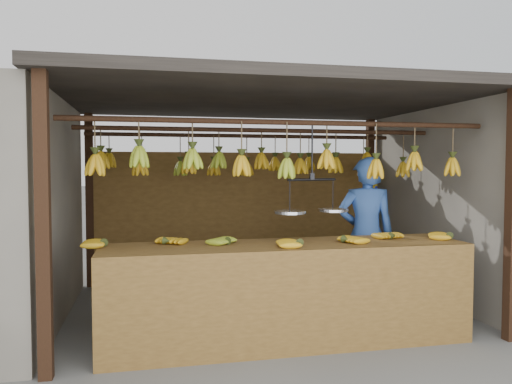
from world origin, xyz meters
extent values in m
plane|color=#5B5B57|center=(0.00, 0.00, 0.00)|extent=(80.00, 80.00, 0.00)
cube|color=black|center=(-2.00, -1.50, 1.15)|extent=(0.10, 0.10, 2.30)
cube|color=black|center=(-2.00, 1.50, 1.15)|extent=(0.10, 0.10, 2.30)
cube|color=black|center=(2.00, 1.50, 1.15)|extent=(0.10, 0.10, 2.30)
cube|color=black|center=(0.00, 0.00, 2.35)|extent=(4.30, 3.30, 0.10)
cylinder|color=black|center=(0.00, -1.00, 2.00)|extent=(4.00, 0.05, 0.05)
cylinder|color=black|center=(0.00, 0.00, 2.00)|extent=(4.00, 0.05, 0.05)
cylinder|color=black|center=(0.00, 1.00, 2.00)|extent=(4.00, 0.05, 0.05)
cube|color=brown|center=(0.00, 1.50, 0.90)|extent=(4.00, 0.06, 1.80)
cube|color=brown|center=(-0.02, -1.10, 0.86)|extent=(3.29, 0.73, 0.08)
cube|color=brown|center=(-0.02, -1.47, 0.45)|extent=(3.29, 0.04, 0.90)
cube|color=black|center=(-1.57, -1.42, 0.41)|extent=(0.07, 0.07, 0.82)
cube|color=black|center=(1.52, -1.42, 0.41)|extent=(0.07, 0.07, 0.82)
cube|color=black|center=(-1.57, -0.78, 0.41)|extent=(0.07, 0.07, 0.82)
cube|color=black|center=(1.52, -0.78, 0.41)|extent=(0.07, 0.07, 0.82)
ellipsoid|color=gold|center=(-1.62, -0.93, 0.93)|extent=(0.24, 0.18, 0.06)
ellipsoid|color=gold|center=(-1.08, -0.98, 0.93)|extent=(0.28, 0.30, 0.06)
ellipsoid|color=#92A523|center=(-0.53, -1.06, 0.93)|extent=(0.30, 0.29, 0.06)
ellipsoid|color=gold|center=(0.04, -1.30, 0.93)|extent=(0.26, 0.21, 0.06)
ellipsoid|color=gold|center=(0.50, -1.21, 0.93)|extent=(0.29, 0.25, 0.06)
ellipsoid|color=gold|center=(1.04, -1.08, 0.93)|extent=(0.21, 0.26, 0.06)
ellipsoid|color=gold|center=(1.58, -1.17, 0.93)|extent=(0.30, 0.27, 0.06)
ellipsoid|color=gold|center=(-1.68, -0.98, 1.61)|extent=(0.16, 0.16, 0.28)
ellipsoid|color=#92A523|center=(-1.31, -1.01, 1.68)|extent=(0.16, 0.16, 0.28)
ellipsoid|color=#92A523|center=(-0.85, -0.98, 1.66)|extent=(0.16, 0.16, 0.28)
ellipsoid|color=gold|center=(-0.42, -1.03, 1.60)|extent=(0.16, 0.16, 0.28)
ellipsoid|color=#92A523|center=(0.00, -1.04, 1.58)|extent=(0.16, 0.16, 0.28)
ellipsoid|color=gold|center=(0.41, -0.97, 1.66)|extent=(0.16, 0.16, 0.28)
ellipsoid|color=gold|center=(0.87, -1.04, 1.57)|extent=(0.16, 0.16, 0.28)
ellipsoid|color=gold|center=(1.30, -1.00, 1.65)|extent=(0.16, 0.16, 0.28)
ellipsoid|color=gold|center=(1.73, -0.98, 1.59)|extent=(0.16, 0.16, 0.28)
ellipsoid|color=gold|center=(-1.72, 0.01, 1.67)|extent=(0.16, 0.16, 0.28)
ellipsoid|color=gold|center=(-1.32, 0.03, 1.59)|extent=(0.16, 0.16, 0.28)
ellipsoid|color=gold|center=(-0.80, 0.05, 1.61)|extent=(0.16, 0.16, 0.28)
ellipsoid|color=#92A523|center=(-0.47, 0.03, 1.67)|extent=(0.16, 0.16, 0.28)
ellipsoid|color=gold|center=(0.01, 0.03, 1.66)|extent=(0.16, 0.16, 0.28)
ellipsoid|color=gold|center=(0.45, 0.02, 1.60)|extent=(0.16, 0.16, 0.28)
ellipsoid|color=gold|center=(0.89, 0.04, 1.61)|extent=(0.16, 0.16, 0.28)
ellipsoid|color=gold|center=(1.27, 0.01, 1.67)|extent=(0.16, 0.16, 0.28)
ellipsoid|color=gold|center=(1.74, 0.04, 1.56)|extent=(0.16, 0.16, 0.28)
ellipsoid|color=gold|center=(-1.71, 1.05, 1.68)|extent=(0.16, 0.16, 0.28)
ellipsoid|color=#92A523|center=(-1.31, 1.00, 1.67)|extent=(0.16, 0.16, 0.28)
ellipsoid|color=#92A523|center=(-0.84, 0.98, 1.58)|extent=(0.16, 0.16, 0.28)
ellipsoid|color=gold|center=(-0.41, 0.97, 1.58)|extent=(0.16, 0.16, 0.28)
ellipsoid|color=gold|center=(0.04, 1.04, 1.57)|extent=(0.16, 0.16, 0.28)
ellipsoid|color=gold|center=(0.40, 0.97, 1.64)|extent=(0.16, 0.16, 0.28)
ellipsoid|color=gold|center=(0.89, 1.03, 1.64)|extent=(0.16, 0.16, 0.28)
ellipsoid|color=gold|center=(1.28, 1.05, 1.61)|extent=(0.16, 0.16, 0.28)
ellipsoid|color=gold|center=(1.65, 0.96, 1.57)|extent=(0.16, 0.16, 0.28)
cylinder|color=black|center=(0.25, -1.00, 1.74)|extent=(0.02, 0.02, 0.53)
cylinder|color=black|center=(0.25, -1.00, 1.47)|extent=(0.51, 0.17, 0.02)
cylinder|color=silver|center=(0.02, -1.07, 1.17)|extent=(0.28, 0.28, 0.02)
cylinder|color=silver|center=(0.49, -0.93, 1.17)|extent=(0.28, 0.28, 0.02)
imported|color=#3359A5|center=(1.08, -0.38, 0.85)|extent=(0.70, 0.55, 1.70)
cube|color=yellow|center=(1.94, 1.35, 1.46)|extent=(0.08, 0.26, 0.34)
cube|color=#1426BF|center=(1.94, 1.35, 1.15)|extent=(0.08, 0.26, 0.34)
cube|color=#199926|center=(1.94, 1.35, 0.89)|extent=(0.08, 0.26, 0.34)
cube|color=red|center=(1.94, 1.35, 0.50)|extent=(0.08, 0.26, 0.34)
camera|label=1|loc=(-1.23, -5.42, 1.58)|focal=35.00mm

